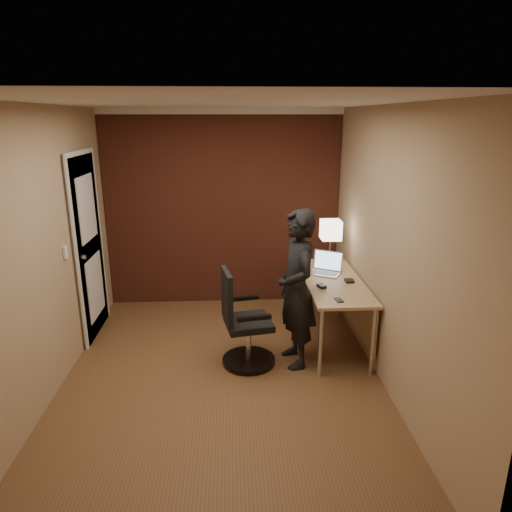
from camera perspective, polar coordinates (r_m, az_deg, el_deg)
The scene contains 9 objects.
room at distance 5.48m, azimuth -7.12°, elevation 6.12°, with size 4.00×4.00×4.00m.
desk at distance 4.99m, azimuth 10.35°, elevation -4.28°, with size 0.60×1.50×0.73m.
desk_lamp at distance 5.29m, azimuth 9.32°, elevation 3.17°, with size 0.22×0.22×0.54m.
laptop at distance 5.12m, azimuth 8.74°, elevation -1.36°, with size 0.41×0.38×0.23m.
mouse at distance 4.68m, azimuth 8.19°, elevation -3.74°, with size 0.06×0.10×0.03m, color black.
phone at distance 4.39m, azimuth 10.30°, elevation -5.43°, with size 0.06×0.12×0.01m, color black.
wallet at distance 4.89m, azimuth 11.59°, elevation -3.06°, with size 0.09×0.11×0.02m, color black.
office_chair at distance 4.54m, azimuth -1.73°, elevation -8.58°, with size 0.53×0.59×0.98m.
person at distance 4.45m, azimuth 5.10°, elevation -4.17°, with size 0.58×0.38×1.58m, color black.
Camera 1 is at (0.11, -3.83, 2.39)m, focal length 32.00 mm.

